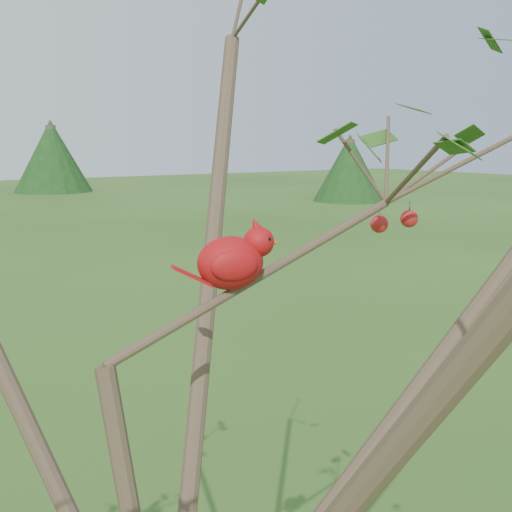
{
  "coord_description": "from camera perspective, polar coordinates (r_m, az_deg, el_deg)",
  "views": [
    {
      "loc": [
        -0.41,
        -0.9,
        2.33
      ],
      "look_at": [
        0.24,
        0.07,
        2.12
      ],
      "focal_mm": 45.0,
      "sensor_mm": 36.0,
      "label": 1
    }
  ],
  "objects": [
    {
      "name": "crabapple_tree",
      "position": [
        1.0,
        -7.12,
        -1.68
      ],
      "size": [
        2.35,
        2.05,
        2.95
      ],
      "color": "#3F3122",
      "rests_on": "ground"
    },
    {
      "name": "cardinal",
      "position": [
        1.17,
        -1.98,
        -0.35
      ],
      "size": [
        0.21,
        0.12,
        0.14
      ],
      "rotation": [
        0.0,
        0.0,
        -0.24
      ],
      "color": "#A60E0E",
      "rests_on": "ground"
    }
  ]
}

